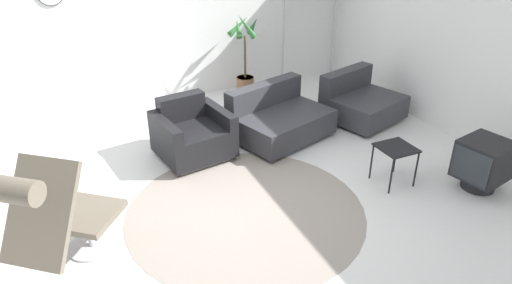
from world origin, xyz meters
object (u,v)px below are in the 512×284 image
couch_second (361,103)px  potted_plant (245,65)px  couch_low (279,120)px  side_table (396,152)px  lounge_chair (52,210)px  armchair_red (192,136)px  crt_television (483,163)px

couch_second → potted_plant: 1.97m
couch_low → side_table: bearing=94.9°
lounge_chair → armchair_red: lounge_chair is taller
couch_low → potted_plant: bearing=-114.5°
couch_low → lounge_chair: bearing=12.0°
potted_plant → armchair_red: bearing=-130.9°
lounge_chair → armchair_red: bearing=82.9°
couch_second → crt_television: 2.08m
lounge_chair → couch_low: (2.83, 1.61, -0.43)m
couch_low → potted_plant: size_ratio=1.06×
potted_plant → lounge_chair: bearing=-133.4°
armchair_red → crt_television: armchair_red is taller
side_table → potted_plant: size_ratio=0.33×
side_table → couch_second: bearing=66.1°
lounge_chair → couch_low: size_ratio=0.82×
lounge_chair → couch_second: size_ratio=0.98×
couch_low → couch_second: size_ratio=1.19×
couch_low → couch_second: 1.35m
couch_low → side_table: size_ratio=3.20×
couch_second → side_table: 1.74m
side_table → armchair_red: bearing=140.6°
armchair_red → couch_second: 2.57m
couch_low → potted_plant: potted_plant is taller
lounge_chair → armchair_red: size_ratio=1.25×
couch_low → side_table: couch_low is taller
couch_second → crt_television: (0.10, -2.08, 0.07)m
armchair_red → side_table: (1.86, -1.53, 0.12)m
lounge_chair → potted_plant: 4.41m
armchair_red → side_table: bearing=131.5°
side_table → potted_plant: (-0.45, 3.16, 0.12)m
armchair_red → crt_television: 3.35m
couch_second → side_table: bearing=48.6°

